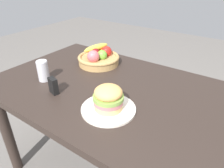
{
  "coord_description": "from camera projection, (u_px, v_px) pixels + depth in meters",
  "views": [
    {
      "loc": [
        0.59,
        -0.84,
        1.35
      ],
      "look_at": [
        0.05,
        -0.06,
        0.81
      ],
      "focal_mm": 33.25,
      "sensor_mm": 36.0,
      "label": 1
    }
  ],
  "objects": [
    {
      "name": "dining_table",
      "position": [
        111.0,
        101.0,
        1.24
      ],
      "size": [
        1.4,
        0.9,
        0.75
      ],
      "color": "#2D231E",
      "rests_on": "ground_plane"
    },
    {
      "name": "sandwich",
      "position": [
        108.0,
        97.0,
        0.96
      ],
      "size": [
        0.15,
        0.15,
        0.12
      ],
      "color": "#E5BC75",
      "rests_on": "plate"
    },
    {
      "name": "napkin_holder",
      "position": [
        53.0,
        86.0,
        1.11
      ],
      "size": [
        0.07,
        0.04,
        0.09
      ],
      "primitive_type": "cube",
      "rotation": [
        0.0,
        0.0,
        -0.27
      ],
      "color": "black",
      "rests_on": "dining_table"
    },
    {
      "name": "plate",
      "position": [
        108.0,
        109.0,
        1.0
      ],
      "size": [
        0.26,
        0.26,
        0.01
      ],
      "primitive_type": "cylinder",
      "color": "silver",
      "rests_on": "dining_table"
    },
    {
      "name": "soda_can",
      "position": [
        43.0,
        71.0,
        1.23
      ],
      "size": [
        0.07,
        0.07,
        0.13
      ],
      "color": "silver",
      "rests_on": "dining_table"
    },
    {
      "name": "fruit_basket",
      "position": [
        98.0,
        57.0,
        1.45
      ],
      "size": [
        0.29,
        0.29,
        0.14
      ],
      "color": "tan",
      "rests_on": "dining_table"
    }
  ]
}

